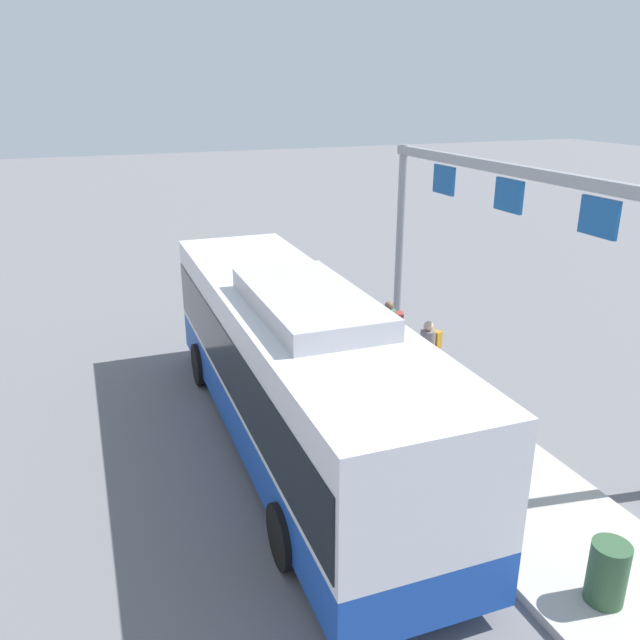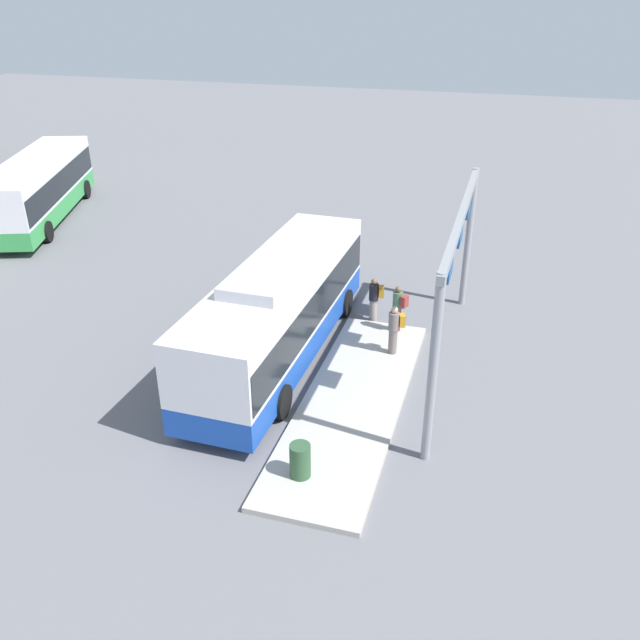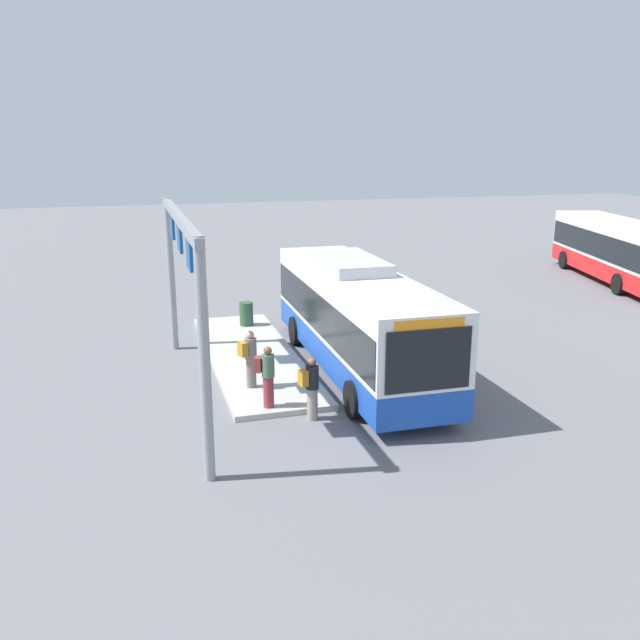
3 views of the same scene
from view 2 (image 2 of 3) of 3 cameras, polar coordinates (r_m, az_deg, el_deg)
The scene contains 9 objects.
ground_plane at distance 21.58m, azimuth -3.39°, elevation -3.16°, with size 120.00×120.00×0.00m, color slate.
platform_curb at distance 19.20m, azimuth 2.85°, elevation -7.12°, with size 10.00×2.80×0.16m, color #B2ADA3.
bus_main at distance 20.72m, azimuth -3.54°, elevation 1.16°, with size 10.73×2.85×3.46m.
bus_background_right at distance 36.62m, azimuth -23.29°, elevation 10.68°, with size 11.27×6.13×3.10m.
person_boarding at distance 22.52m, azimuth 6.81°, elevation 1.10°, with size 0.48×0.60×1.67m.
person_waiting_near at distance 23.43m, azimuth 4.76°, elevation 1.85°, with size 0.42×0.58×1.67m.
person_waiting_mid at distance 21.13m, azimuth 6.49°, elevation -0.74°, with size 0.47×0.60×1.67m.
platform_sign_gantry at distance 19.77m, azimuth 11.91°, elevation 5.54°, with size 9.92×0.24×5.20m.
trash_bin at distance 16.26m, azimuth -1.74°, elevation -12.11°, with size 0.52×0.52×0.90m, color #2D5133.
Camera 2 is at (-17.44, -6.48, 10.94)m, focal length 36.81 mm.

